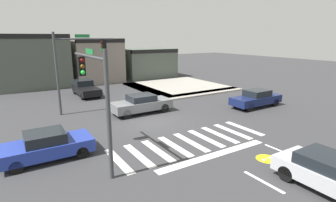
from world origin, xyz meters
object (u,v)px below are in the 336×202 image
object	(u,v)px
traffic_signal_southwest	(94,85)
traffic_signal_northwest	(78,59)
car_gray	(141,104)
car_blue	(47,145)
car_black	(86,88)
car_navy	(256,98)
car_silver	(335,174)

from	to	relation	value
traffic_signal_southwest	traffic_signal_northwest	size ratio (longest dim) A/B	0.87
traffic_signal_southwest	car_gray	bearing A→B (deg)	-40.40
traffic_signal_northwest	car_blue	distance (m)	9.10
car_gray	car_black	bearing A→B (deg)	102.52
traffic_signal_northwest	car_navy	size ratio (longest dim) A/B	1.32
car_black	car_gray	distance (m)	8.96
traffic_signal_southwest	car_blue	bearing A→B (deg)	49.23
traffic_signal_northwest	car_black	xyz separation A→B (m)	(1.94, 5.87, -3.47)
car_black	car_gray	size ratio (longest dim) A/B	0.95
car_navy	traffic_signal_southwest	bearing A→B (deg)	11.44
car_silver	car_navy	distance (m)	12.75
car_gray	car_navy	distance (m)	9.76
car_gray	car_navy	bearing A→B (deg)	-20.90
traffic_signal_southwest	car_black	bearing A→B (deg)	-13.11
traffic_signal_northwest	car_navy	xyz separation A→B (m)	(13.00, -6.36, -3.47)
traffic_signal_southwest	traffic_signal_northwest	xyz separation A→B (m)	(1.59, 9.31, 0.47)
traffic_signal_southwest	car_navy	size ratio (longest dim) A/B	1.15
car_silver	car_blue	world-z (taller)	car_blue
car_navy	car_blue	size ratio (longest dim) A/B	1.12
traffic_signal_northwest	car_black	distance (m)	7.09
traffic_signal_southwest	car_gray	size ratio (longest dim) A/B	1.16
car_gray	car_blue	world-z (taller)	car_gray
car_blue	traffic_signal_northwest	bearing A→B (deg)	-115.38
traffic_signal_northwest	traffic_signal_southwest	bearing A→B (deg)	-99.70
car_blue	car_black	bearing A→B (deg)	-112.38
car_blue	car_gray	bearing A→B (deg)	-147.82
car_blue	car_silver	bearing A→B (deg)	134.91
traffic_signal_northwest	car_black	bearing A→B (deg)	71.68
traffic_signal_northwest	car_navy	world-z (taller)	traffic_signal_northwest
traffic_signal_southwest	car_black	world-z (taller)	traffic_signal_southwest
car_gray	car_navy	size ratio (longest dim) A/B	0.99
car_navy	car_silver	bearing A→B (deg)	52.91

